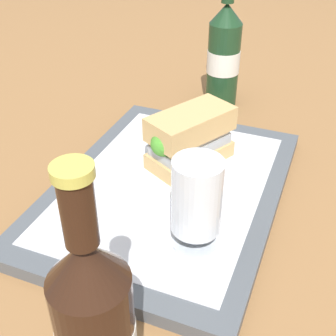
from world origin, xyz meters
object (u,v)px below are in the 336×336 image
object	(u,v)px
beer_glass	(197,201)
second_bottle	(224,54)
beer_bottle	(96,332)
plate	(190,165)
sandwich	(189,138)

from	to	relation	value
beer_glass	second_bottle	bearing A→B (deg)	-168.02
beer_bottle	second_bottle	distance (m)	0.65
plate	beer_bottle	bearing A→B (deg)	7.17
sandwich	beer_glass	xyz separation A→B (m)	(0.15, 0.06, 0.01)
beer_bottle	second_bottle	bearing A→B (deg)	-173.22
plate	sandwich	distance (m)	0.05
plate	sandwich	bearing A→B (deg)	-27.99
sandwich	second_bottle	xyz separation A→B (m)	(-0.29, -0.03, 0.03)
beer_glass	second_bottle	xyz separation A→B (m)	(-0.44, -0.09, 0.01)
plate	sandwich	xyz separation A→B (m)	(0.00, -0.00, 0.05)
beer_bottle	second_bottle	size ratio (longest dim) A/B	1.00
plate	sandwich	size ratio (longest dim) A/B	1.31
beer_glass	second_bottle	world-z (taller)	second_bottle
beer_bottle	second_bottle	world-z (taller)	same
beer_glass	second_bottle	size ratio (longest dim) A/B	0.47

